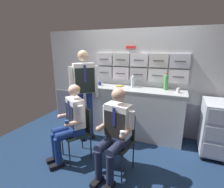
{
  "coord_description": "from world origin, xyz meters",
  "views": [
    {
      "loc": [
        0.91,
        -2.1,
        1.77
      ],
      "look_at": [
        -0.08,
        0.34,
        1.05
      ],
      "focal_mm": 27.12,
      "sensor_mm": 36.0,
      "label": 1
    }
  ],
  "objects_px": {
    "crew_member_right": "(115,130)",
    "service_trolley": "(214,127)",
    "folding_chair_right": "(120,136)",
    "espresso_cup_small": "(100,83)",
    "water_bottle_blue_cap": "(166,82)",
    "crew_member_left": "(71,120)",
    "crew_member_standing": "(84,87)",
    "snack_banana": "(120,86)",
    "folding_chair_left": "(81,127)"
  },
  "relations": [
    {
      "from": "service_trolley",
      "to": "espresso_cup_small",
      "type": "distance_m",
      "value": 2.28
    },
    {
      "from": "service_trolley",
      "to": "water_bottle_blue_cap",
      "type": "height_order",
      "value": "water_bottle_blue_cap"
    },
    {
      "from": "crew_member_right",
      "to": "crew_member_standing",
      "type": "distance_m",
      "value": 1.23
    },
    {
      "from": "crew_member_left",
      "to": "crew_member_standing",
      "type": "height_order",
      "value": "crew_member_standing"
    },
    {
      "from": "service_trolley",
      "to": "folding_chair_right",
      "type": "height_order",
      "value": "service_trolley"
    },
    {
      "from": "folding_chair_right",
      "to": "crew_member_right",
      "type": "height_order",
      "value": "crew_member_right"
    },
    {
      "from": "folding_chair_right",
      "to": "folding_chair_left",
      "type": "bearing_deg",
      "value": 177.22
    },
    {
      "from": "crew_member_left",
      "to": "water_bottle_blue_cap",
      "type": "height_order",
      "value": "water_bottle_blue_cap"
    },
    {
      "from": "crew_member_standing",
      "to": "snack_banana",
      "type": "relative_size",
      "value": 10.08
    },
    {
      "from": "folding_chair_left",
      "to": "crew_member_left",
      "type": "xyz_separation_m",
      "value": [
        -0.09,
        -0.13,
        0.16
      ]
    },
    {
      "from": "crew_member_left",
      "to": "crew_member_right",
      "type": "height_order",
      "value": "crew_member_right"
    },
    {
      "from": "crew_member_right",
      "to": "folding_chair_left",
      "type": "bearing_deg",
      "value": 163.98
    },
    {
      "from": "folding_chair_left",
      "to": "crew_member_right",
      "type": "relative_size",
      "value": 0.67
    },
    {
      "from": "espresso_cup_small",
      "to": "snack_banana",
      "type": "distance_m",
      "value": 0.45
    },
    {
      "from": "crew_member_left",
      "to": "service_trolley",
      "type": "bearing_deg",
      "value": 25.63
    },
    {
      "from": "service_trolley",
      "to": "folding_chair_left",
      "type": "relative_size",
      "value": 1.09
    },
    {
      "from": "water_bottle_blue_cap",
      "to": "espresso_cup_small",
      "type": "relative_size",
      "value": 3.9
    },
    {
      "from": "espresso_cup_small",
      "to": "crew_member_right",
      "type": "bearing_deg",
      "value": -56.33
    },
    {
      "from": "folding_chair_left",
      "to": "water_bottle_blue_cap",
      "type": "bearing_deg",
      "value": 44.61
    },
    {
      "from": "crew_member_standing",
      "to": "snack_banana",
      "type": "bearing_deg",
      "value": 43.67
    },
    {
      "from": "espresso_cup_small",
      "to": "snack_banana",
      "type": "bearing_deg",
      "value": 0.76
    },
    {
      "from": "folding_chair_left",
      "to": "espresso_cup_small",
      "type": "height_order",
      "value": "espresso_cup_small"
    },
    {
      "from": "service_trolley",
      "to": "water_bottle_blue_cap",
      "type": "relative_size",
      "value": 2.93
    },
    {
      "from": "crew_member_right",
      "to": "crew_member_standing",
      "type": "xyz_separation_m",
      "value": [
        -0.91,
        0.75,
        0.35
      ]
    },
    {
      "from": "crew_member_left",
      "to": "water_bottle_blue_cap",
      "type": "xyz_separation_m",
      "value": [
        1.28,
        1.31,
        0.46
      ]
    },
    {
      "from": "crew_member_standing",
      "to": "water_bottle_blue_cap",
      "type": "height_order",
      "value": "crew_member_standing"
    },
    {
      "from": "folding_chair_right",
      "to": "espresso_cup_small",
      "type": "bearing_deg",
      "value": 128.25
    },
    {
      "from": "crew_member_right",
      "to": "service_trolley",
      "type": "bearing_deg",
      "value": 38.31
    },
    {
      "from": "folding_chair_left",
      "to": "crew_member_standing",
      "type": "bearing_deg",
      "value": 113.62
    },
    {
      "from": "folding_chair_left",
      "to": "crew_member_standing",
      "type": "distance_m",
      "value": 0.8
    },
    {
      "from": "folding_chair_left",
      "to": "crew_member_right",
      "type": "bearing_deg",
      "value": -16.02
    },
    {
      "from": "espresso_cup_small",
      "to": "folding_chair_right",
      "type": "bearing_deg",
      "value": -51.75
    },
    {
      "from": "service_trolley",
      "to": "espresso_cup_small",
      "type": "height_order",
      "value": "espresso_cup_small"
    },
    {
      "from": "service_trolley",
      "to": "crew_member_left",
      "type": "distance_m",
      "value": 2.38
    },
    {
      "from": "crew_member_right",
      "to": "espresso_cup_small",
      "type": "height_order",
      "value": "crew_member_right"
    },
    {
      "from": "water_bottle_blue_cap",
      "to": "service_trolley",
      "type": "bearing_deg",
      "value": -18.07
    },
    {
      "from": "crew_member_right",
      "to": "espresso_cup_small",
      "type": "bearing_deg",
      "value": 123.67
    },
    {
      "from": "water_bottle_blue_cap",
      "to": "snack_banana",
      "type": "distance_m",
      "value": 0.91
    },
    {
      "from": "water_bottle_blue_cap",
      "to": "snack_banana",
      "type": "height_order",
      "value": "water_bottle_blue_cap"
    },
    {
      "from": "crew_member_standing",
      "to": "folding_chair_left",
      "type": "bearing_deg",
      "value": -66.38
    },
    {
      "from": "crew_member_left",
      "to": "espresso_cup_small",
      "type": "relative_size",
      "value": 15.26
    },
    {
      "from": "service_trolley",
      "to": "crew_member_right",
      "type": "xyz_separation_m",
      "value": [
        -1.37,
        -1.09,
        0.2
      ]
    },
    {
      "from": "service_trolley",
      "to": "espresso_cup_small",
      "type": "xyz_separation_m",
      "value": [
        -2.21,
        0.17,
        0.54
      ]
    },
    {
      "from": "crew_member_right",
      "to": "crew_member_standing",
      "type": "bearing_deg",
      "value": 140.75
    },
    {
      "from": "folding_chair_left",
      "to": "water_bottle_blue_cap",
      "type": "height_order",
      "value": "water_bottle_blue_cap"
    },
    {
      "from": "folding_chair_left",
      "to": "snack_banana",
      "type": "height_order",
      "value": "snack_banana"
    },
    {
      "from": "crew_member_left",
      "to": "folding_chair_right",
      "type": "distance_m",
      "value": 0.81
    },
    {
      "from": "folding_chair_right",
      "to": "espresso_cup_small",
      "type": "relative_size",
      "value": 10.46
    },
    {
      "from": "crew_member_left",
      "to": "crew_member_standing",
      "type": "relative_size",
      "value": 0.71
    },
    {
      "from": "folding_chair_right",
      "to": "crew_member_left",
      "type": "bearing_deg",
      "value": -172.81
    }
  ]
}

